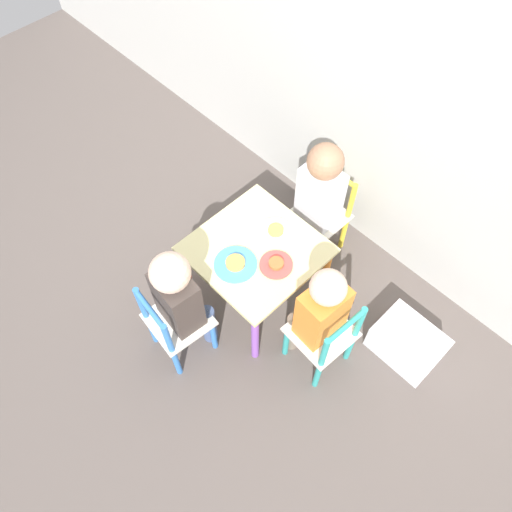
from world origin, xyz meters
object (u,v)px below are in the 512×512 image
object	(u,v)px
child_back	(318,195)
child_front	(180,296)
chair_teal	(324,337)
plate_right	(276,264)
storage_bin	(407,343)
chair_yellow	(321,215)
plate_back	(276,231)
kids_table	(256,256)
plate_front	(235,264)
child_right	(319,310)
chair_blue	(175,324)

from	to	relation	value
child_back	child_front	bearing A→B (deg)	-92.49
chair_teal	child_back	distance (m)	0.68
plate_right	storage_bin	size ratio (longest dim) A/B	0.47
chair_yellow	chair_teal	xyz separation A→B (m)	(0.47, -0.50, 0.00)
chair_yellow	storage_bin	bearing A→B (deg)	-12.46
child_back	plate_back	xyz separation A→B (m)	(-0.01, -0.29, -0.03)
kids_table	chair_teal	xyz separation A→B (m)	(0.47, -0.03, -0.11)
chair_yellow	plate_back	bearing A→B (deg)	-90.26
child_front	chair_yellow	bearing A→B (deg)	-87.34
plate_front	storage_bin	size ratio (longest dim) A/B	0.61
child_right	plate_right	size ratio (longest dim) A/B	4.79
chair_teal	kids_table	bearing A→B (deg)	-90.00
child_front	plate_back	world-z (taller)	child_front
child_front	child_right	bearing A→B (deg)	-133.94
plate_front	plate_right	world-z (taller)	same
chair_blue	child_back	xyz separation A→B (m)	(0.05, 0.88, 0.21)
child_back	plate_back	distance (m)	0.29
chair_yellow	chair_teal	distance (m)	0.69
chair_blue	child_right	xyz separation A→B (m)	(0.46, 0.44, 0.17)
plate_back	plate_right	size ratio (longest dim) A/B	1.08
chair_blue	plate_back	world-z (taller)	chair_blue
chair_blue	plate_front	bearing A→B (deg)	-92.11
child_front	plate_back	size ratio (longest dim) A/B	4.57
child_right	plate_back	xyz separation A→B (m)	(-0.41, 0.16, 0.01)
storage_bin	child_front	bearing A→B (deg)	-137.45
kids_table	plate_front	distance (m)	0.15
child_back	plate_front	bearing A→B (deg)	-89.83
chair_yellow	child_front	size ratio (longest dim) A/B	0.69
child_front	plate_right	distance (m)	0.44
kids_table	chair_yellow	size ratio (longest dim) A/B	1.07
kids_table	plate_front	xyz separation A→B (m)	(-0.00, -0.13, 0.07)
kids_table	plate_back	world-z (taller)	plate_back
kids_table	storage_bin	size ratio (longest dim) A/B	1.71
chair_teal	plate_right	xyz separation A→B (m)	(-0.34, 0.03, 0.19)
chair_yellow	child_front	bearing A→B (deg)	-92.32
chair_yellow	child_back	bearing A→B (deg)	-90.00
child_back	plate_front	distance (m)	0.54
child_front	plate_right	world-z (taller)	child_front
child_right	plate_back	world-z (taller)	child_right
plate_right	plate_back	bearing A→B (deg)	135.00
child_right	plate_back	bearing A→B (deg)	-106.99
plate_back	plate_right	bearing A→B (deg)	-45.00
child_back	plate_front	size ratio (longest dim) A/B	3.95
chair_teal	plate_front	size ratio (longest dim) A/B	2.64
kids_table	plate_right	distance (m)	0.15
plate_back	storage_bin	xyz separation A→B (m)	(0.74, 0.17, -0.36)
chair_teal	plate_front	xyz separation A→B (m)	(-0.47, -0.10, 0.19)
child_front	storage_bin	size ratio (longest dim) A/B	2.33
kids_table	child_back	bearing A→B (deg)	89.30
plate_right	storage_bin	xyz separation A→B (m)	(0.61, 0.30, -0.36)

